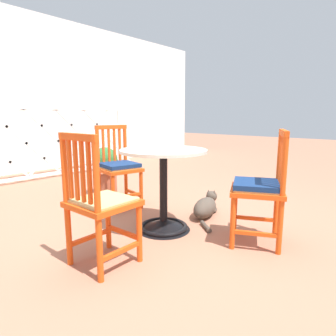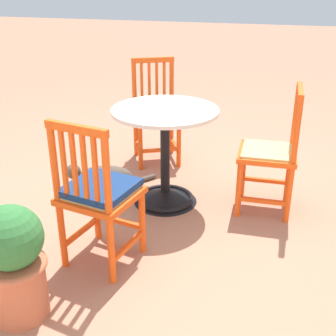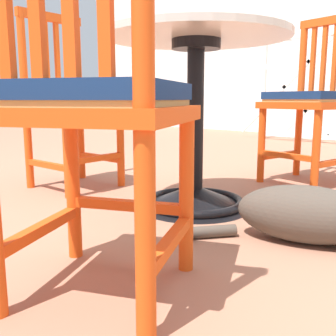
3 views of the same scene
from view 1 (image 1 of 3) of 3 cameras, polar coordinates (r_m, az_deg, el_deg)
ground_plane at (r=2.65m, az=1.42°, el=-12.44°), size 24.00×24.00×0.00m
lattice_fence_panel at (r=5.12m, az=-23.22°, el=4.68°), size 3.70×0.06×1.20m
cafe_table at (r=2.62m, az=-0.88°, el=-6.06°), size 0.76×0.76×0.73m
orange_chair_by_planter at (r=3.28m, az=-9.62°, el=0.02°), size 0.47×0.47×0.91m
orange_chair_facing_out at (r=2.02m, az=-13.18°, el=-6.86°), size 0.41×0.41×0.91m
orange_chair_tucked_in at (r=2.42m, az=17.46°, el=-3.93°), size 0.53×0.53×0.91m
tabby_cat at (r=3.05m, az=7.44°, el=-7.47°), size 0.66×0.45×0.23m
terracotta_planter at (r=3.85m, az=-12.09°, el=-0.34°), size 0.32×0.32×0.62m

